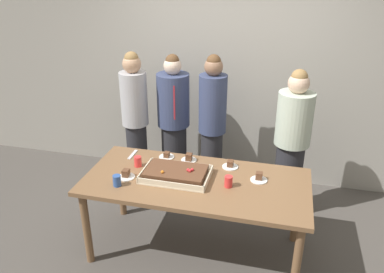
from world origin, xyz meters
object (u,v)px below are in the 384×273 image
party_table (196,188)px  drink_cup_far_end (228,181)px  plated_slice_near_left (230,165)px  person_serving_front (292,144)px  person_striped_tie_right (135,120)px  cake_server_utensil (133,154)px  plated_slice_far_right (167,156)px  drink_cup_middle (117,181)px  plated_slice_far_left (189,158)px  drink_cup_nearest (138,161)px  person_far_right_suit (174,123)px  sheet_cake (176,173)px  person_green_shirt_behind (212,126)px  plated_slice_near_right (126,175)px  plated_slice_center_front (259,178)px

party_table → drink_cup_far_end: bearing=-7.0°
plated_slice_near_left → drink_cup_far_end: size_ratio=1.50×
plated_slice_near_left → person_serving_front: size_ratio=0.09×
person_striped_tie_right → person_serving_front: bearing=48.3°
cake_server_utensil → person_serving_front: person_serving_front is taller
plated_slice_far_right → drink_cup_middle: size_ratio=1.50×
plated_slice_far_left → person_striped_tie_right: 1.01m
drink_cup_nearest → person_striped_tie_right: person_striped_tie_right is taller
person_far_right_suit → cake_server_utensil: bearing=-31.7°
sheet_cake → person_green_shirt_behind: person_green_shirt_behind is taller
plated_slice_far_left → person_green_shirt_behind: (0.09, 0.69, 0.07)m
plated_slice_near_left → plated_slice_near_right: (-0.87, -0.41, 0.00)m
cake_server_utensil → person_green_shirt_behind: (0.67, 0.70, 0.09)m
person_serving_front → person_green_shirt_behind: bearing=-51.3°
party_table → plated_slice_near_right: size_ratio=13.29×
plated_slice_near_left → party_table: bearing=-130.1°
drink_cup_middle → drink_cup_far_end: 0.96m
plated_slice_near_right → person_far_right_suit: size_ratio=0.09×
plated_slice_near_right → person_serving_front: (1.42, 0.97, 0.02)m
drink_cup_middle → plated_slice_far_right: bearing=67.0°
person_green_shirt_behind → drink_cup_middle: bearing=-17.4°
plated_slice_far_left → plated_slice_center_front: plated_slice_far_left is taller
sheet_cake → plated_slice_near_left: (0.44, 0.30, -0.02)m
person_striped_tie_right → drink_cup_far_end: bearing=12.7°
cake_server_utensil → person_far_right_suit: (0.19, 0.78, 0.05)m
plated_slice_center_front → person_green_shirt_behind: person_green_shirt_behind is taller
plated_slice_far_left → cake_server_utensil: (-0.58, -0.02, -0.02)m
party_table → plated_slice_near_left: plated_slice_near_left is taller
plated_slice_near_left → plated_slice_center_front: 0.33m
plated_slice_near_left → plated_slice_far_right: size_ratio=1.00×
plated_slice_near_left → person_serving_front: person_serving_front is taller
plated_slice_near_right → plated_slice_far_left: bearing=43.4°
sheet_cake → drink_cup_nearest: sheet_cake is taller
sheet_cake → person_serving_front: bearing=41.0°
plated_slice_near_right → plated_slice_center_front: size_ratio=1.00×
plated_slice_far_right → plated_slice_center_front: plated_slice_center_front is taller
plated_slice_center_front → plated_slice_near_left: bearing=148.5°
party_table → drink_cup_middle: drink_cup_middle is taller
plated_slice_far_left → plated_slice_center_front: size_ratio=1.00×
drink_cup_middle → drink_cup_nearest: bearing=82.9°
plated_slice_near_right → plated_slice_center_front: (1.16, 0.24, -0.00)m
sheet_cake → plated_slice_near_left: size_ratio=4.02×
party_table → drink_cup_nearest: bearing=169.2°
party_table → person_striped_tie_right: (-0.95, 0.95, 0.19)m
plated_slice_near_right → plated_slice_center_front: 1.18m
drink_cup_far_end → person_far_right_suit: person_far_right_suit is taller
plated_slice_center_front → cake_server_utensil: 1.28m
plated_slice_far_left → person_far_right_suit: 0.86m
plated_slice_near_right → person_serving_front: 1.72m
person_far_right_suit → plated_slice_center_front: bearing=30.3°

